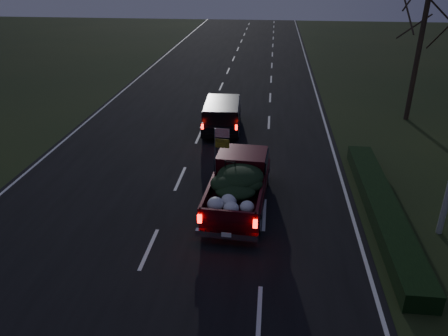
# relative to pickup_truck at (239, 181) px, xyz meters

# --- Properties ---
(ground) EXTENTS (120.00, 120.00, 0.00)m
(ground) POSITION_rel_pickup_truck_xyz_m (-2.62, -3.13, -1.00)
(ground) COLOR black
(ground) RESTS_ON ground
(road_asphalt) EXTENTS (14.00, 120.00, 0.02)m
(road_asphalt) POSITION_rel_pickup_truck_xyz_m (-2.62, -3.13, -0.99)
(road_asphalt) COLOR black
(road_asphalt) RESTS_ON ground
(hedge_row) EXTENTS (1.00, 10.00, 0.60)m
(hedge_row) POSITION_rel_pickup_truck_xyz_m (5.18, -0.13, -0.70)
(hedge_row) COLOR black
(hedge_row) RESTS_ON ground
(bare_tree_far) EXTENTS (3.60, 3.60, 7.00)m
(bare_tree_far) POSITION_rel_pickup_truck_xyz_m (8.88, 10.87, 4.23)
(bare_tree_far) COLOR black
(bare_tree_far) RESTS_ON ground
(pickup_truck) EXTENTS (2.25, 5.21, 2.68)m
(pickup_truck) POSITION_rel_pickup_truck_xyz_m (0.00, 0.00, 0.00)
(pickup_truck) COLOR #3C080F
(pickup_truck) RESTS_ON ground
(lead_suv) EXTENTS (2.05, 4.53, 1.28)m
(lead_suv) POSITION_rel_pickup_truck_xyz_m (-1.52, 7.91, -0.03)
(lead_suv) COLOR black
(lead_suv) RESTS_ON ground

